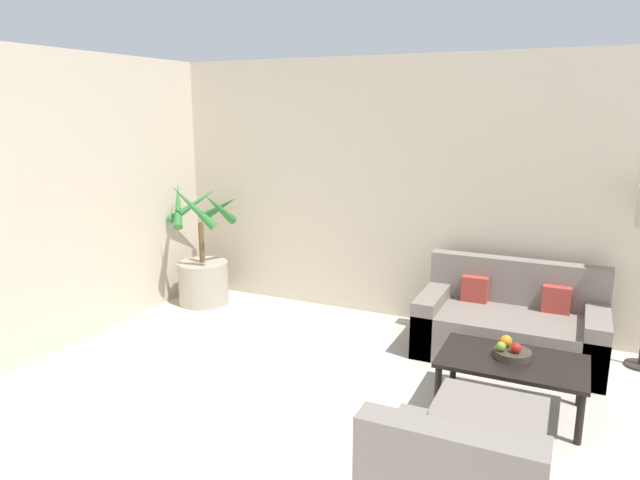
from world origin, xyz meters
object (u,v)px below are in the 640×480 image
(fruit_bowl, at_px, (512,354))
(orange_fruit, at_px, (506,341))
(apple_green, at_px, (501,346))
(sofa_loveseat, at_px, (510,326))
(ottoman, at_px, (488,435))
(coffee_table, at_px, (512,365))
(apple_red, at_px, (516,348))
(potted_palm, at_px, (203,269))

(fruit_bowl, height_order, orange_fruit, orange_fruit)
(apple_green, bearing_deg, sofa_loveseat, 92.47)
(sofa_loveseat, distance_m, ottoman, 1.76)
(coffee_table, relative_size, fruit_bowl, 3.87)
(ottoman, bearing_deg, apple_green, 92.92)
(sofa_loveseat, relative_size, fruit_bowl, 5.92)
(coffee_table, height_order, apple_red, apple_red)
(potted_palm, bearing_deg, sofa_loveseat, -0.11)
(apple_green, bearing_deg, ottoman, -87.08)
(orange_fruit, bearing_deg, fruit_bowl, -42.35)
(potted_palm, distance_m, fruit_bowl, 3.61)
(orange_fruit, distance_m, ottoman, 0.88)
(orange_fruit, bearing_deg, sofa_loveseat, 94.10)
(fruit_bowl, bearing_deg, apple_red, -50.11)
(potted_palm, bearing_deg, orange_fruit, -15.17)
(sofa_loveseat, bearing_deg, apple_green, -87.53)
(coffee_table, bearing_deg, orange_fruit, 127.43)
(potted_palm, height_order, fruit_bowl, potted_palm)
(potted_palm, relative_size, sofa_loveseat, 0.89)
(apple_green, distance_m, ottoman, 0.79)
(sofa_loveseat, xyz_separation_m, fruit_bowl, (0.12, -0.97, 0.16))
(fruit_bowl, bearing_deg, orange_fruit, 137.65)
(fruit_bowl, height_order, apple_green, apple_green)
(apple_red, bearing_deg, coffee_table, 178.71)
(apple_red, xyz_separation_m, orange_fruit, (-0.08, 0.08, 0.01))
(orange_fruit, xyz_separation_m, ottoman, (0.02, -0.83, -0.30))
(fruit_bowl, bearing_deg, coffee_table, -79.25)
(ottoman, bearing_deg, potted_palm, 152.91)
(orange_fruit, bearing_deg, ottoman, -88.94)
(apple_red, bearing_deg, potted_palm, 163.93)
(coffee_table, height_order, apple_green, apple_green)
(coffee_table, bearing_deg, apple_green, -169.49)
(potted_palm, height_order, coffee_table, potted_palm)
(sofa_loveseat, distance_m, orange_fruit, 0.95)
(ottoman, bearing_deg, apple_red, 84.93)
(potted_palm, distance_m, apple_green, 3.55)
(sofa_loveseat, distance_m, apple_red, 1.04)
(apple_red, height_order, orange_fruit, orange_fruit)
(potted_palm, height_order, apple_red, potted_palm)
(potted_palm, relative_size, orange_fruit, 15.87)
(fruit_bowl, xyz_separation_m, apple_green, (-0.08, -0.05, 0.06))
(sofa_loveseat, height_order, orange_fruit, sofa_loveseat)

